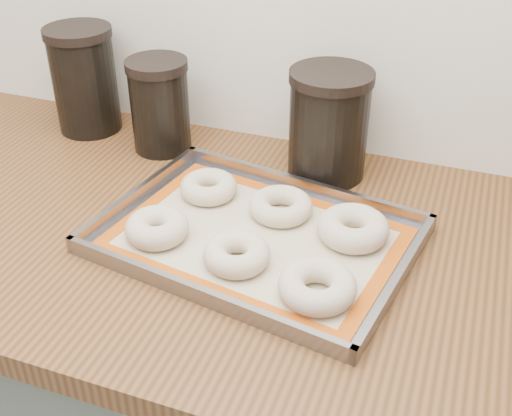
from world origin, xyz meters
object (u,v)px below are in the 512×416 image
at_px(baking_tray, 256,237).
at_px(canister_left, 84,79).
at_px(canister_right, 329,124).
at_px(bagel_front_left, 157,228).
at_px(bagel_back_right, 353,228).
at_px(bagel_back_left, 209,187).
at_px(bagel_front_mid, 237,254).
at_px(bagel_front_right, 317,286).
at_px(canister_mid, 160,105).
at_px(bagel_back_mid, 281,206).

distance_m(baking_tray, canister_left, 0.52).
bearing_deg(canister_left, canister_right, -1.65).
distance_m(baking_tray, bagel_front_left, 0.15).
bearing_deg(canister_right, canister_left, 178.35).
bearing_deg(canister_right, bagel_back_right, -63.88).
bearing_deg(bagel_front_left, bagel_back_left, 79.79).
xyz_separation_m(bagel_front_left, bagel_back_right, (0.28, 0.10, 0.00)).
relative_size(bagel_front_mid, canister_left, 0.47).
xyz_separation_m(bagel_front_mid, bagel_back_left, (-0.11, 0.16, -0.00)).
distance_m(bagel_back_left, canister_right, 0.23).
relative_size(bagel_front_mid, canister_right, 0.51).
relative_size(baking_tray, bagel_front_right, 4.75).
bearing_deg(canister_left, canister_mid, -8.46).
relative_size(bagel_back_right, canister_mid, 0.62).
height_order(canister_left, canister_mid, canister_left).
distance_m(bagel_front_left, canister_right, 0.35).
height_order(baking_tray, bagel_back_mid, bagel_back_mid).
height_order(baking_tray, canister_right, canister_right).
bearing_deg(bagel_back_mid, canister_left, 159.17).
relative_size(bagel_front_mid, canister_mid, 0.56).
bearing_deg(bagel_front_left, canister_mid, 115.42).
distance_m(bagel_back_right, canister_mid, 0.45).
height_order(bagel_back_left, bagel_back_right, bagel_back_right).
xyz_separation_m(baking_tray, bagel_front_left, (-0.14, -0.05, 0.02)).
xyz_separation_m(bagel_front_left, bagel_front_right, (0.26, -0.05, -0.00)).
distance_m(bagel_front_left, bagel_front_mid, 0.14).
distance_m(baking_tray, bagel_back_right, 0.15).
distance_m(bagel_front_left, bagel_back_right, 0.30).
height_order(bagel_front_left, bagel_front_right, bagel_front_left).
bearing_deg(canister_left, bagel_back_mid, -20.83).
bearing_deg(bagel_front_right, bagel_front_mid, 167.07).
relative_size(baking_tray, canister_left, 2.46).
distance_m(bagel_back_left, canister_left, 0.38).
bearing_deg(canister_mid, canister_right, 2.15).
relative_size(baking_tray, canister_mid, 2.91).
bearing_deg(bagel_back_left, canister_right, 42.28).
bearing_deg(canister_left, bagel_front_right, -31.36).
relative_size(bagel_back_left, canister_mid, 0.55).
bearing_deg(baking_tray, bagel_front_left, -160.47).
bearing_deg(canister_right, bagel_front_mid, -99.57).
xyz_separation_m(baking_tray, canister_mid, (-0.27, 0.22, 0.08)).
xyz_separation_m(bagel_front_mid, bagel_back_right, (0.14, 0.12, 0.00)).
relative_size(bagel_back_right, canister_left, 0.53).
height_order(canister_mid, canister_right, canister_right).
bearing_deg(canister_mid, bagel_back_mid, -27.60).
bearing_deg(canister_right, bagel_front_right, -77.13).
distance_m(baking_tray, bagel_back_mid, 0.08).
xyz_separation_m(bagel_front_mid, canister_mid, (-0.27, 0.29, 0.07)).
bearing_deg(canister_left, bagel_front_mid, -35.71).
bearing_deg(bagel_front_left, bagel_back_right, 19.55).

